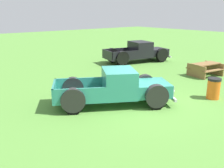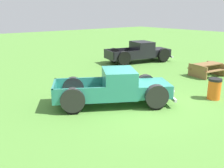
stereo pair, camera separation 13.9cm
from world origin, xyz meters
name	(u,v)px [view 1 (the left image)]	position (x,y,z in m)	size (l,w,h in m)	color
ground_plane	(141,105)	(0.00, 0.00, 0.00)	(80.00, 80.00, 0.00)	#548C38
pickup_truck_foreground	(120,88)	(-0.64, -0.58, 0.72)	(4.01, 5.11, 1.50)	#2D8475
pickup_truck_behind_left	(141,52)	(-6.65, 6.85, 0.75)	(3.07, 5.43, 1.57)	black
picnic_table	(205,68)	(-1.00, 6.67, 0.49)	(1.75, 2.02, 0.78)	olive
trash_can	(214,88)	(1.52, 3.11, 0.48)	(0.59, 0.59, 0.95)	orange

